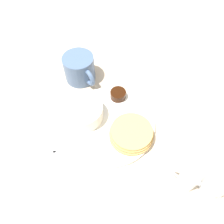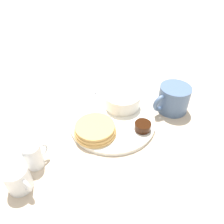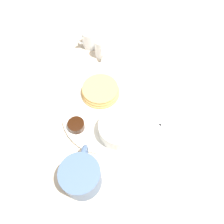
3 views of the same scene
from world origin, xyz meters
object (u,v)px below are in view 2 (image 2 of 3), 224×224
object	(u,v)px
fork	(100,93)
creamer_pitcher_far	(18,179)
plate	(112,121)
coffee_mug	(173,99)
bowl	(122,100)
creamer_pitcher_near	(34,156)

from	to	relation	value
fork	creamer_pitcher_far	bearing A→B (deg)	17.96
plate	fork	distance (m)	0.16
coffee_mug	fork	xyz separation A→B (m)	(0.09, -0.23, -0.04)
bowl	coffee_mug	bearing A→B (deg)	130.73
plate	fork	bearing A→B (deg)	-121.82
coffee_mug	fork	size ratio (longest dim) A/B	1.15
creamer_pitcher_near	fork	xyz separation A→B (m)	(-0.32, -0.10, -0.03)
creamer_pitcher_far	creamer_pitcher_near	bearing A→B (deg)	-154.43
bowl	fork	distance (m)	0.12
coffee_mug	creamer_pitcher_near	size ratio (longest dim) A/B	1.82
bowl	fork	xyz separation A→B (m)	(-0.01, -0.11, -0.03)
plate	creamer_pitcher_near	world-z (taller)	creamer_pitcher_near
bowl	coffee_mug	xyz separation A→B (m)	(-0.10, 0.12, 0.01)
coffee_mug	fork	world-z (taller)	coffee_mug
plate	creamer_pitcher_near	xyz separation A→B (m)	(0.24, -0.04, 0.03)
fork	plate	bearing A→B (deg)	58.18
coffee_mug	plate	bearing A→B (deg)	-29.27
bowl	creamer_pitcher_near	world-z (taller)	creamer_pitcher_near
plate	creamer_pitcher_far	xyz separation A→B (m)	(0.30, -0.01, 0.03)
plate	bowl	world-z (taller)	bowl
bowl	fork	size ratio (longest dim) A/B	1.02
plate	creamer_pitcher_near	distance (m)	0.24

